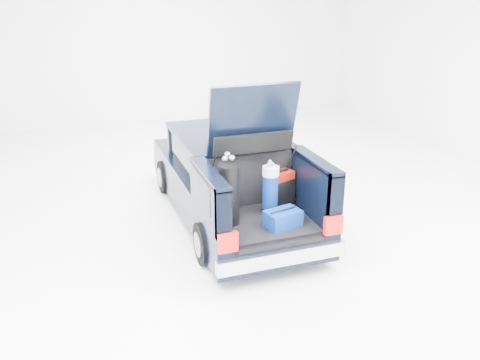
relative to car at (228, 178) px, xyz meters
name	(u,v)px	position (x,y,z in m)	size (l,w,h in m)	color
ground	(230,216)	(0.00, -0.11, -0.67)	(14.00, 14.00, 0.00)	white
car	(228,178)	(0.00, 0.00, 0.00)	(1.87, 4.65, 2.47)	black
red_suitcase	(282,189)	(0.45, -1.19, 0.19)	(0.39, 0.33, 0.57)	maroon
black_golf_bag	(229,194)	(-0.49, -1.57, 0.39)	(0.40, 0.49, 1.04)	black
blue_golf_bag	(270,190)	(0.19, -1.39, 0.29)	(0.31, 0.31, 0.81)	black
blue_duffel	(283,218)	(0.19, -1.84, 0.04)	(0.53, 0.41, 0.25)	navy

